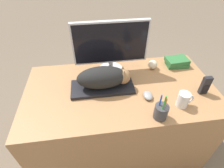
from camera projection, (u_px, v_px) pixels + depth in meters
name	position (u px, v px, depth m)	size (l,w,h in m)	color
desk	(119.00, 120.00, 1.52)	(1.39, 0.72, 0.75)	#9E7047
keyboard	(102.00, 87.00, 1.26)	(0.45, 0.19, 0.02)	black
cat	(105.00, 77.00, 1.21)	(0.38, 0.16, 0.15)	black
monitor	(111.00, 45.00, 1.29)	(0.56, 0.19, 0.41)	#B7B7BC
computer_mouse	(148.00, 95.00, 1.19)	(0.06, 0.09, 0.04)	gray
coffee_mug	(184.00, 100.00, 1.11)	(0.11, 0.07, 0.11)	silver
pen_cup	(161.00, 111.00, 1.04)	(0.08, 0.08, 0.20)	#38383D
baseball	(153.00, 65.00, 1.44)	(0.07, 0.07, 0.07)	beige
phone	(205.00, 85.00, 1.19)	(0.06, 0.03, 0.14)	black
book_stack	(177.00, 62.00, 1.47)	(0.19, 0.13, 0.07)	#2D6B38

